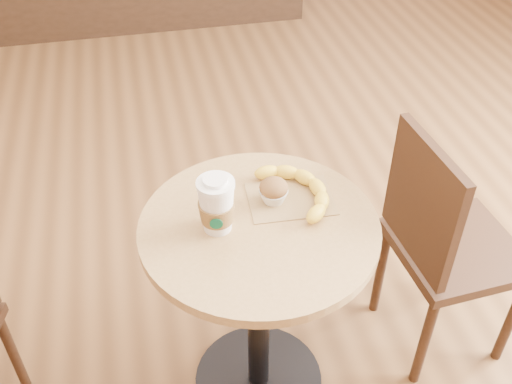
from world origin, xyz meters
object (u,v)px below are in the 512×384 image
Objects in this scene: coffee_cup at (217,207)px; banana at (297,191)px; cafe_table at (259,282)px; chair_right at (443,242)px; muffin at (274,191)px.

banana is (0.24, 0.08, -0.05)m from coffee_cup.
cafe_table is 0.33m from coffee_cup.
coffee_cup is 0.59× the size of banana.
chair_right reaches higher than cafe_table.
coffee_cup is at bearing 90.21° from chair_right.
coffee_cup reaches higher than banana.
chair_right is at bearing -20.30° from banana.
cafe_table is at bearing 6.55° from coffee_cup.
chair_right is 5.28× the size of coffee_cup.
muffin is (0.17, 0.07, -0.04)m from coffee_cup.
cafe_table is 0.85× the size of chair_right.
cafe_table is 2.62× the size of banana.
chair_right is 0.58m from banana.
coffee_cup is 2.02× the size of muffin.
muffin is at bearing 34.32° from coffee_cup.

